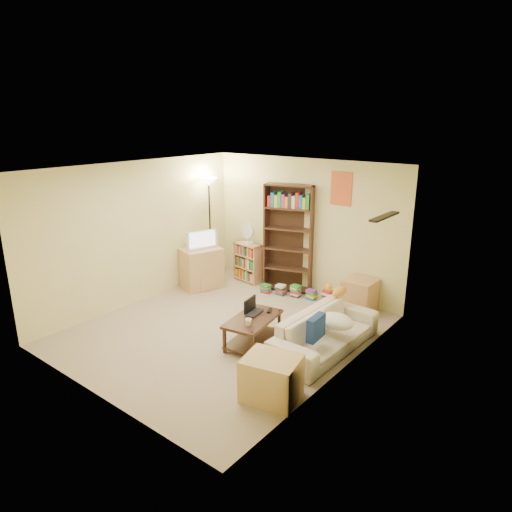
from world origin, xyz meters
name	(u,v)px	position (x,y,z in m)	size (l,w,h in m)	color
room	(223,229)	(0.00, 0.01, 1.62)	(4.50, 4.54, 2.52)	tan
sofa	(325,332)	(1.55, 0.42, 0.27)	(0.78, 1.90, 0.55)	beige
navy_pillow	(316,328)	(1.63, 0.01, 0.53)	(0.36, 0.11, 0.33)	navy
cream_blanket	(336,321)	(1.69, 0.46, 0.47)	(0.51, 0.36, 0.22)	silver
tabby_cat	(337,291)	(1.32, 1.15, 0.62)	(0.43, 0.16, 0.15)	orange
coffee_table	(253,327)	(0.64, -0.09, 0.27)	(0.68, 1.03, 0.42)	#3D2617
laptop	(258,313)	(0.62, 0.05, 0.44)	(0.28, 0.38, 0.03)	black
laptop_screen	(250,305)	(0.49, 0.03, 0.55)	(0.01, 0.32, 0.21)	white
mug	(248,322)	(0.74, -0.33, 0.47)	(0.14, 0.14, 0.09)	white
tv_remote	(269,311)	(0.69, 0.24, 0.43)	(0.05, 0.17, 0.02)	black
tv_stand	(202,268)	(-1.61, 1.13, 0.39)	(0.52, 0.73, 0.78)	tan
television	(201,239)	(-1.61, 1.13, 0.97)	(0.29, 0.64, 0.37)	black
tall_bookshelf	(289,236)	(-0.21, 2.05, 1.08)	(0.97, 0.57, 2.04)	#3D1F17
short_bookshelf	(248,263)	(-1.12, 1.95, 0.39)	(0.64, 0.32, 0.79)	tan
desk_fan	(248,233)	(-1.08, 1.91, 1.02)	(0.28, 0.16, 0.42)	silver
floor_lamp	(209,199)	(-1.80, 1.59, 1.65)	(0.35, 0.35, 2.08)	black
side_table	(360,296)	(1.32, 1.97, 0.29)	(0.50, 0.50, 0.57)	tan
end_cabinet	(272,378)	(1.65, -1.00, 0.27)	(0.64, 0.53, 0.53)	tan
book_stacks	(297,292)	(0.14, 1.84, 0.10)	(1.33, 0.49, 0.23)	red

